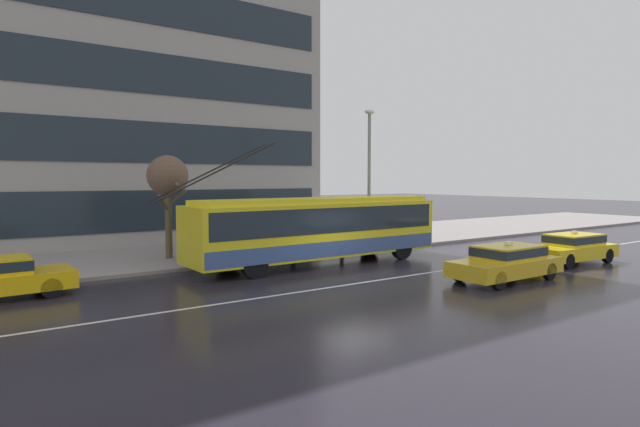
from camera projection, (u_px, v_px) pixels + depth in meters
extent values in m
plane|color=#26222C|center=(355.00, 275.00, 19.15)|extent=(160.00, 160.00, 0.00)
cube|color=gray|center=(244.00, 246.00, 26.93)|extent=(80.00, 10.00, 0.14)
cube|color=silver|center=(376.00, 281.00, 18.16)|extent=(72.00, 0.14, 0.01)
cube|color=yellow|center=(318.00, 229.00, 21.56)|extent=(11.48, 2.76, 2.22)
cube|color=yellow|center=(318.00, 200.00, 21.48)|extent=(10.79, 2.50, 0.20)
cube|color=#1E2833|center=(318.00, 218.00, 21.53)|extent=(11.03, 2.78, 1.02)
cube|color=#3C5792|center=(318.00, 245.00, 21.61)|extent=(11.37, 2.79, 0.62)
cube|color=#1E2833|center=(412.00, 213.00, 24.83)|extent=(0.17, 2.23, 1.11)
cube|color=black|center=(410.00, 202.00, 24.70)|extent=(0.20, 1.93, 0.28)
cylinder|color=black|center=(211.00, 171.00, 18.96)|extent=(4.78, 0.16, 2.27)
cylinder|color=black|center=(219.00, 171.00, 18.40)|extent=(4.78, 0.16, 2.27)
cylinder|color=black|center=(369.00, 243.00, 24.79)|extent=(1.05, 0.32, 1.04)
cylinder|color=black|center=(402.00, 248.00, 22.99)|extent=(1.05, 0.32, 1.04)
cylinder|color=black|center=(228.00, 257.00, 20.40)|extent=(1.05, 0.32, 1.04)
cylinder|color=black|center=(254.00, 264.00, 18.59)|extent=(1.05, 0.32, 1.04)
cube|color=gold|center=(505.00, 267.00, 18.14)|extent=(4.45, 1.83, 0.55)
cube|color=gold|center=(509.00, 252.00, 18.20)|extent=(2.40, 1.57, 0.48)
cube|color=#1E2833|center=(509.00, 251.00, 18.20)|extent=(2.45, 1.59, 0.31)
cube|color=silver|center=(509.00, 243.00, 18.18)|extent=(0.28, 0.16, 0.12)
cylinder|color=black|center=(499.00, 280.00, 16.66)|extent=(0.62, 0.20, 0.62)
cylinder|color=black|center=(460.00, 273.00, 17.99)|extent=(0.62, 0.20, 0.62)
cylinder|color=black|center=(549.00, 271.00, 18.31)|extent=(0.62, 0.20, 0.62)
cylinder|color=black|center=(510.00, 265.00, 19.64)|extent=(0.62, 0.20, 0.62)
cube|color=yellow|center=(571.00, 251.00, 21.95)|extent=(4.43, 1.99, 0.55)
cube|color=yellow|center=(574.00, 239.00, 22.00)|extent=(2.42, 1.64, 0.48)
cube|color=#1E2833|center=(574.00, 239.00, 22.00)|extent=(2.47, 1.66, 0.31)
cube|color=silver|center=(574.00, 232.00, 21.98)|extent=(0.29, 0.18, 0.12)
cylinder|color=black|center=(568.00, 261.00, 20.55)|extent=(0.63, 0.23, 0.62)
cylinder|color=black|center=(534.00, 256.00, 21.88)|extent=(0.63, 0.23, 0.62)
cylinder|color=black|center=(608.00, 256.00, 22.04)|extent=(0.63, 0.23, 0.62)
cylinder|color=black|center=(574.00, 251.00, 23.37)|extent=(0.63, 0.23, 0.62)
cylinder|color=black|center=(43.00, 280.00, 16.71)|extent=(0.63, 0.23, 0.62)
cylinder|color=black|center=(51.00, 288.00, 15.49)|extent=(0.63, 0.23, 0.62)
cylinder|color=gray|center=(275.00, 230.00, 23.08)|extent=(0.08, 0.08, 2.39)
cylinder|color=gray|center=(207.00, 234.00, 21.22)|extent=(0.08, 0.08, 2.39)
cylinder|color=gray|center=(259.00, 227.00, 24.38)|extent=(0.08, 0.08, 2.39)
cylinder|color=gray|center=(193.00, 231.00, 22.52)|extent=(0.08, 0.08, 2.39)
cube|color=#99ADB2|center=(227.00, 228.00, 23.45)|extent=(3.11, 0.04, 1.91)
cube|color=#B2B2B7|center=(234.00, 203.00, 22.72)|extent=(3.58, 1.88, 0.08)
cube|color=brown|center=(231.00, 246.00, 23.18)|extent=(2.29, 0.36, 0.08)
cylinder|color=brown|center=(342.00, 241.00, 25.09)|extent=(0.14, 0.14, 0.87)
cylinder|color=brown|center=(341.00, 241.00, 24.95)|extent=(0.14, 0.14, 0.87)
cylinder|color=#3E3135|center=(342.00, 227.00, 24.97)|extent=(0.49, 0.49, 0.59)
sphere|color=#D3A390|center=(342.00, 218.00, 24.94)|extent=(0.23, 0.23, 0.23)
cone|color=gold|center=(341.00, 213.00, 24.81)|extent=(1.28, 1.28, 0.26)
cylinder|color=#333333|center=(341.00, 223.00, 24.85)|extent=(0.02, 0.02, 0.76)
cylinder|color=navy|center=(294.00, 245.00, 23.68)|extent=(0.14, 0.14, 0.84)
cylinder|color=navy|center=(292.00, 245.00, 23.57)|extent=(0.14, 0.14, 0.84)
cylinder|color=gray|center=(293.00, 229.00, 23.58)|extent=(0.41, 0.41, 0.63)
sphere|color=#CBA390|center=(293.00, 220.00, 23.55)|extent=(0.22, 0.22, 0.22)
cylinder|color=gray|center=(369.00, 181.00, 25.89)|extent=(0.16, 0.16, 6.79)
ellipsoid|color=silver|center=(370.00, 112.00, 25.65)|extent=(0.60, 0.32, 0.24)
cylinder|color=brown|center=(169.00, 224.00, 22.31)|extent=(0.30, 0.30, 3.05)
cylinder|color=#4D4933|center=(177.00, 198.00, 22.23)|extent=(0.80, 0.62, 0.79)
cylinder|color=brown|center=(172.00, 191.00, 21.85)|extent=(0.23, 1.02, 0.76)
cylinder|color=brown|center=(172.00, 187.00, 22.69)|extent=(0.81, 0.94, 1.32)
cylinder|color=brown|center=(164.00, 203.00, 21.55)|extent=(0.89, 1.31, 0.79)
sphere|color=brown|center=(168.00, 176.00, 22.16)|extent=(1.78, 1.78, 1.78)
cube|color=#9A9792|center=(100.00, 37.00, 31.80)|extent=(23.31, 14.91, 25.17)
cube|color=#1E2833|center=(137.00, 211.00, 26.37)|extent=(21.91, 0.06, 2.16)
cube|color=#1E2833|center=(135.00, 142.00, 26.13)|extent=(21.91, 0.06, 2.16)
cube|color=#1E2833|center=(133.00, 71.00, 25.88)|extent=(21.91, 0.06, 2.16)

